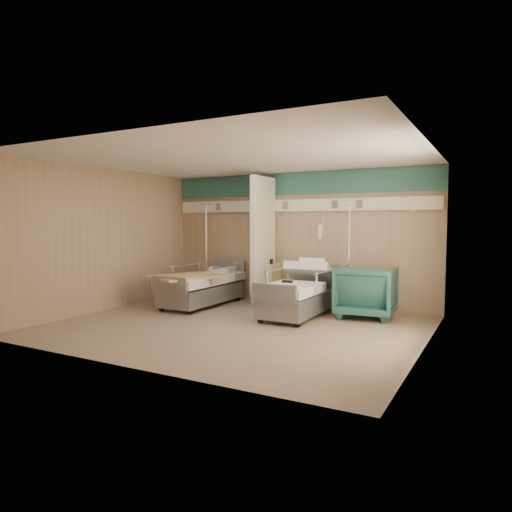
{
  "coord_description": "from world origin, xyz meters",
  "views": [
    {
      "loc": [
        3.9,
        -6.48,
        1.73
      ],
      "look_at": [
        0.07,
        0.6,
        1.14
      ],
      "focal_mm": 32.0,
      "sensor_mm": 36.0,
      "label": 1
    }
  ],
  "objects_px": {
    "visitor_armchair": "(366,292)",
    "iv_stand_right": "(348,290)",
    "bed_left": "(202,291)",
    "bed_right": "(299,299)",
    "iv_stand_left": "(207,279)",
    "bedside_cabinet": "(266,284)"
  },
  "relations": [
    {
      "from": "bedside_cabinet",
      "to": "iv_stand_left",
      "type": "distance_m",
      "value": 1.53
    },
    {
      "from": "bed_left",
      "to": "visitor_armchair",
      "type": "relative_size",
      "value": 2.07
    },
    {
      "from": "bed_right",
      "to": "bedside_cabinet",
      "type": "xyz_separation_m",
      "value": [
        -1.15,
        0.9,
        0.11
      ]
    },
    {
      "from": "visitor_armchair",
      "to": "iv_stand_left",
      "type": "xyz_separation_m",
      "value": [
        -3.82,
        0.41,
        -0.03
      ]
    },
    {
      "from": "bedside_cabinet",
      "to": "iv_stand_right",
      "type": "xyz_separation_m",
      "value": [
        1.87,
        -0.18,
        0.02
      ]
    },
    {
      "from": "visitor_armchair",
      "to": "iv_stand_left",
      "type": "height_order",
      "value": "iv_stand_left"
    },
    {
      "from": "bed_left",
      "to": "bedside_cabinet",
      "type": "relative_size",
      "value": 2.54
    },
    {
      "from": "visitor_armchair",
      "to": "iv_stand_right",
      "type": "height_order",
      "value": "iv_stand_right"
    },
    {
      "from": "bed_right",
      "to": "iv_stand_left",
      "type": "distance_m",
      "value": 2.82
    },
    {
      "from": "visitor_armchair",
      "to": "iv_stand_right",
      "type": "xyz_separation_m",
      "value": [
        -0.42,
        0.27,
        -0.03
      ]
    },
    {
      "from": "bed_left",
      "to": "visitor_armchair",
      "type": "height_order",
      "value": "visitor_armchair"
    },
    {
      "from": "bed_right",
      "to": "iv_stand_left",
      "type": "bearing_deg",
      "value": 162.16
    },
    {
      "from": "bed_right",
      "to": "iv_stand_right",
      "type": "bearing_deg",
      "value": 45.05
    },
    {
      "from": "iv_stand_right",
      "to": "bed_right",
      "type": "bearing_deg",
      "value": -134.95
    },
    {
      "from": "bedside_cabinet",
      "to": "visitor_armchair",
      "type": "relative_size",
      "value": 0.82
    },
    {
      "from": "visitor_armchair",
      "to": "bedside_cabinet",
      "type": "bearing_deg",
      "value": -15.05
    },
    {
      "from": "bed_left",
      "to": "visitor_armchair",
      "type": "distance_m",
      "value": 3.37
    },
    {
      "from": "bedside_cabinet",
      "to": "iv_stand_left",
      "type": "relative_size",
      "value": 0.39
    },
    {
      "from": "iv_stand_right",
      "to": "bed_left",
      "type": "bearing_deg",
      "value": -166.14
    },
    {
      "from": "bed_left",
      "to": "bedside_cabinet",
      "type": "distance_m",
      "value": 1.39
    },
    {
      "from": "bed_right",
      "to": "bed_left",
      "type": "xyz_separation_m",
      "value": [
        -2.2,
        0.0,
        0.0
      ]
    },
    {
      "from": "bed_right",
      "to": "iv_stand_left",
      "type": "relative_size",
      "value": 0.99
    }
  ]
}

